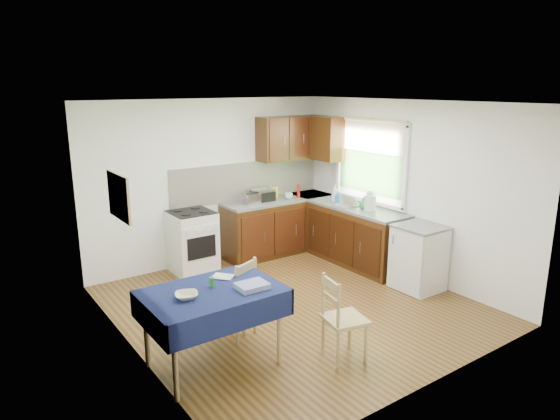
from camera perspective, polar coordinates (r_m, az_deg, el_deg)
floor at (r=6.40m, az=1.44°, el=-10.80°), size 4.20×4.20×0.00m
ceiling at (r=5.80m, az=1.60°, el=12.19°), size 4.00×4.20×0.02m
wall_back at (r=7.72m, az=-7.85°, el=3.22°), size 4.00×0.02×2.50m
wall_front at (r=4.54m, az=17.62°, el=-5.14°), size 4.00×0.02×2.50m
wall_left at (r=5.08m, az=-16.90°, el=-3.04°), size 0.02×4.20×2.50m
wall_right at (r=7.32m, az=14.18°, el=2.32°), size 0.02×4.20×2.50m
base_cabinets at (r=7.96m, az=3.91°, el=-2.44°), size 1.90×2.30×0.86m
worktop_back at (r=8.08m, az=-0.16°, el=1.16°), size 1.90×0.60×0.04m
worktop_right at (r=7.62m, az=8.85°, el=0.19°), size 0.60×1.70×0.04m
worktop_corner at (r=8.46m, az=3.45°, el=1.73°), size 0.60×0.60×0.04m
splashback at (r=8.03m, az=-3.67°, el=3.38°), size 2.70×0.02×0.60m
upper_cabinets at (r=8.20m, az=2.58°, el=8.21°), size 1.20×0.85×0.70m
stove at (r=7.44m, az=-9.98°, el=-3.58°), size 0.60×0.61×0.92m
window at (r=7.70m, az=10.27°, el=6.12°), size 0.04×1.48×1.26m
fridge at (r=6.97m, az=15.58°, el=-5.27°), size 0.58×0.60×0.89m
corkboard at (r=5.28m, az=-17.91°, el=1.44°), size 0.04×0.62×0.47m
dining_table at (r=4.91m, az=-7.75°, el=-10.20°), size 1.30×0.88×0.79m
chair_far at (r=5.49m, az=-4.93°, el=-9.80°), size 0.52×0.52×0.90m
chair_near at (r=5.11m, az=6.99°, el=-11.88°), size 0.47×0.47×0.88m
toaster at (r=7.70m, az=-3.22°, el=1.28°), size 0.24×0.15×0.19m
sandwich_press at (r=7.93m, az=-2.00°, el=1.73°), size 0.32×0.28×0.19m
sauce_bottle at (r=8.12m, az=2.13°, el=2.14°), size 0.05×0.05×0.22m
yellow_packet at (r=8.18m, az=-0.77°, el=2.08°), size 0.15×0.13×0.17m
dish_rack at (r=7.66m, az=7.80°, el=0.63°), size 0.38×0.29×0.18m
kettle at (r=7.43m, az=10.25°, el=0.98°), size 0.18×0.18×0.30m
cup at (r=8.05m, az=1.00°, el=1.62°), size 0.16×0.16×0.10m
soap_bottle_a at (r=7.90m, az=6.28°, el=1.95°), size 0.14×0.14×0.27m
soap_bottle_b at (r=7.88m, az=6.60°, el=1.50°), size 0.11×0.11×0.17m
soap_bottle_c at (r=7.49m, az=9.51°, el=0.76°), size 0.19×0.19×0.18m
plate_bowl at (r=4.73m, az=-10.63°, el=-9.59°), size 0.27×0.27×0.05m
book at (r=5.09m, az=-6.88°, el=-7.90°), size 0.25×0.26×0.02m
spice_jar at (r=4.92m, az=-7.79°, el=-8.19°), size 0.05×0.05×0.10m
tea_towel at (r=4.87m, az=-3.22°, el=-8.65°), size 0.30×0.24×0.05m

